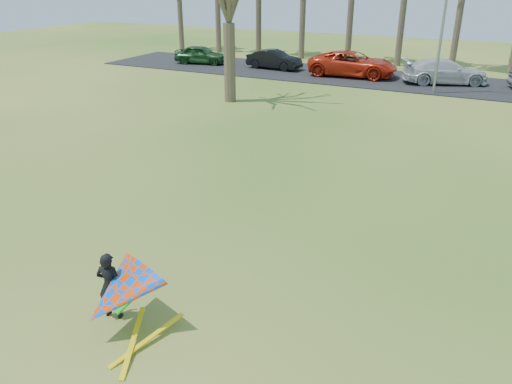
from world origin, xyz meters
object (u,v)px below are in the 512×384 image
at_px(car_3, 445,71).
at_px(kite_flyer, 118,293).
at_px(streetlight, 447,15).
at_px(car_1, 274,59).
at_px(car_2, 353,64).
at_px(car_0, 201,54).

distance_m(car_3, kite_flyer, 28.39).
distance_m(streetlight, car_1, 12.97).
height_order(streetlight, car_3, streetlight).
bearing_deg(car_1, car_2, -87.79).
height_order(car_2, kite_flyer, kite_flyer).
relative_size(car_0, kite_flyer, 1.72).
bearing_deg(car_0, car_3, -100.56).
bearing_deg(car_1, kite_flyer, -157.59).
bearing_deg(kite_flyer, car_0, 118.97).
bearing_deg(kite_flyer, car_3, 84.52).
xyz_separation_m(streetlight, car_1, (-12.02, 3.14, -3.72)).
bearing_deg(car_0, car_1, -97.95).
distance_m(car_0, kite_flyer, 31.89).
bearing_deg(car_3, car_1, 67.94).
bearing_deg(car_1, streetlight, -100.50).
bearing_deg(car_3, car_2, 69.68).
height_order(streetlight, kite_flyer, streetlight).
xyz_separation_m(car_2, kite_flyer, (3.33, -28.09, -0.05)).
bearing_deg(car_0, car_2, -100.77).
bearing_deg(kite_flyer, streetlight, 83.90).
xyz_separation_m(car_2, car_3, (6.04, 0.16, -0.06)).
height_order(car_1, car_2, car_2).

